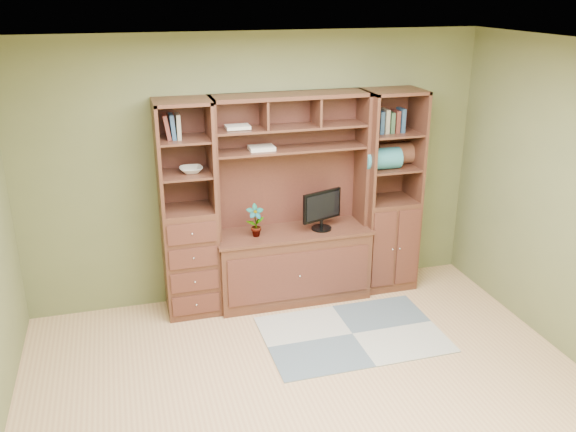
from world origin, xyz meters
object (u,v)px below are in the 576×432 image
object	(u,v)px
right_tower	(389,192)
left_tower	(188,211)
monitor	(322,203)
center_hutch	(293,202)

from	to	relation	value
right_tower	left_tower	bearing A→B (deg)	180.00
monitor	right_tower	bearing A→B (deg)	-14.35
monitor	center_hutch	bearing A→B (deg)	152.86
left_tower	monitor	bearing A→B (deg)	-3.34
left_tower	right_tower	size ratio (longest dim) A/B	1.00
center_hutch	right_tower	bearing A→B (deg)	2.23
right_tower	center_hutch	bearing A→B (deg)	-177.77
center_hutch	left_tower	distance (m)	1.00
left_tower	right_tower	bearing A→B (deg)	0.00
left_tower	right_tower	world-z (taller)	same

